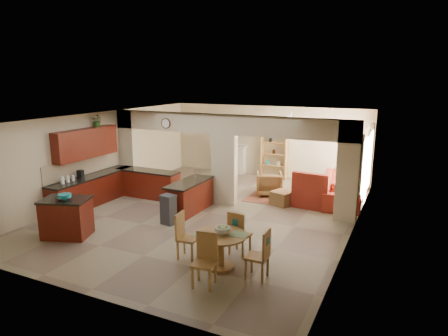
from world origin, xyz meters
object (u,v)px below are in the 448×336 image
at_px(sofa, 342,188).
at_px(dining_table, 220,246).
at_px(armchair, 269,184).
at_px(kitchen_island, 67,217).

bearing_deg(sofa, dining_table, 157.47).
bearing_deg(armchair, kitchen_island, 36.93).
xyz_separation_m(dining_table, armchair, (-0.84, 5.49, -0.11)).
distance_m(sofa, armchair, 2.36).
bearing_deg(armchair, dining_table, 76.67).
relative_size(kitchen_island, dining_table, 1.21).
relative_size(dining_table, sofa, 0.39).
distance_m(dining_table, sofa, 6.03).
relative_size(dining_table, armchair, 1.28).
bearing_deg(dining_table, kitchen_island, -178.61).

